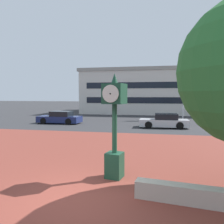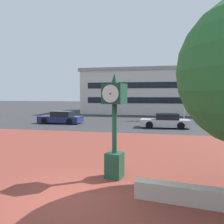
{
  "view_description": "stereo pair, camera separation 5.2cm",
  "coord_description": "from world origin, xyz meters",
  "px_view_note": "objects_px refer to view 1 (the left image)",
  "views": [
    {
      "loc": [
        2.26,
        -5.98,
        2.95
      ],
      "look_at": [
        0.62,
        2.05,
        2.35
      ],
      "focal_mm": 36.79,
      "sensor_mm": 36.0,
      "label": 1
    },
    {
      "loc": [
        2.31,
        -5.96,
        2.95
      ],
      "look_at": [
        0.62,
        2.05,
        2.35
      ],
      "focal_mm": 36.79,
      "sensor_mm": 36.0,
      "label": 2
    }
  ],
  "objects_px": {
    "car_street_mid": "(60,118)",
    "civic_building": "(163,92)",
    "street_clock": "(115,124)",
    "flagpole_primary": "(186,75)",
    "car_street_near": "(164,121)"
  },
  "relations": [
    {
      "from": "car_street_near",
      "to": "civic_building",
      "type": "height_order",
      "value": "civic_building"
    },
    {
      "from": "street_clock",
      "to": "car_street_near",
      "type": "relative_size",
      "value": 0.85
    },
    {
      "from": "street_clock",
      "to": "car_street_mid",
      "type": "bearing_deg",
      "value": 131.78
    },
    {
      "from": "car_street_mid",
      "to": "flagpole_primary",
      "type": "bearing_deg",
      "value": -59.02
    },
    {
      "from": "street_clock",
      "to": "flagpole_primary",
      "type": "distance_m",
      "value": 22.8
    },
    {
      "from": "car_street_mid",
      "to": "civic_building",
      "type": "xyz_separation_m",
      "value": [
        10.82,
        18.09,
        3.0
      ]
    },
    {
      "from": "car_street_mid",
      "to": "flagpole_primary",
      "type": "height_order",
      "value": "flagpole_primary"
    },
    {
      "from": "flagpole_primary",
      "to": "car_street_near",
      "type": "bearing_deg",
      "value": -107.38
    },
    {
      "from": "street_clock",
      "to": "car_street_mid",
      "type": "distance_m",
      "value": 16.92
    },
    {
      "from": "car_street_near",
      "to": "car_street_mid",
      "type": "height_order",
      "value": "same"
    },
    {
      "from": "street_clock",
      "to": "flagpole_primary",
      "type": "relative_size",
      "value": 0.42
    },
    {
      "from": "car_street_near",
      "to": "street_clock",
      "type": "bearing_deg",
      "value": 170.45
    },
    {
      "from": "street_clock",
      "to": "car_street_near",
      "type": "bearing_deg",
      "value": 92.35
    },
    {
      "from": "car_street_near",
      "to": "car_street_mid",
      "type": "xyz_separation_m",
      "value": [
        -10.67,
        1.11,
        0.0
      ]
    },
    {
      "from": "street_clock",
      "to": "civic_building",
      "type": "height_order",
      "value": "civic_building"
    }
  ]
}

